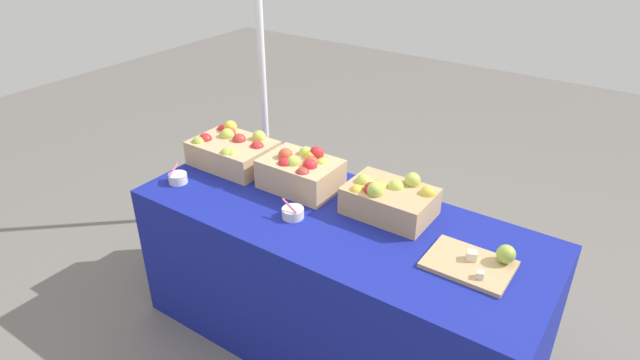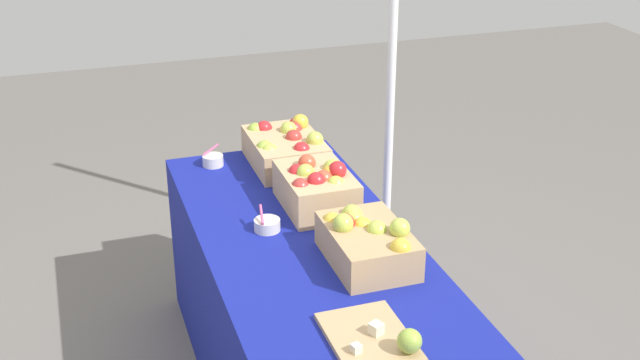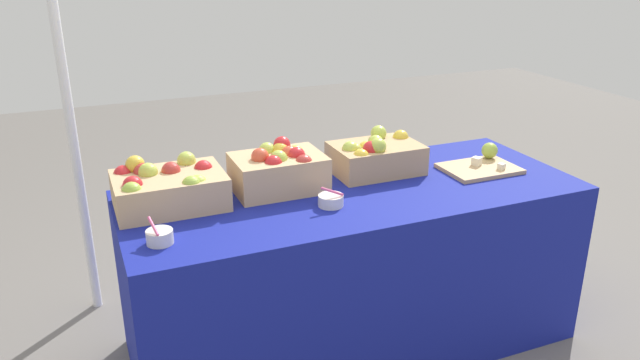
{
  "view_description": "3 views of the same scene",
  "coord_description": "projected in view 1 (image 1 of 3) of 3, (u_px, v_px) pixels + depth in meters",
  "views": [
    {
      "loc": [
        1.08,
        -1.7,
        2.03
      ],
      "look_at": [
        -0.13,
        0.06,
        0.86
      ],
      "focal_mm": 30.05,
      "sensor_mm": 36.0,
      "label": 1
    },
    {
      "loc": [
        2.52,
        -0.8,
        2.21
      ],
      "look_at": [
        -0.01,
        0.04,
        0.99
      ],
      "focal_mm": 46.69,
      "sensor_mm": 36.0,
      "label": 2
    },
    {
      "loc": [
        -1.04,
        -2.13,
        1.69
      ],
      "look_at": [
        -0.17,
        -0.04,
        0.82
      ],
      "focal_mm": 34.62,
      "sensor_mm": 36.0,
      "label": 3
    }
  ],
  "objects": [
    {
      "name": "sample_bowl_near",
      "position": [
        178.0,
        178.0,
        2.65
      ],
      "size": [
        0.09,
        0.09,
        0.09
      ],
      "color": "silver",
      "rests_on": "table"
    },
    {
      "name": "tent_pole",
      "position": [
        262.0,
        62.0,
        3.28
      ],
      "size": [
        0.04,
        0.04,
        2.17
      ],
      "primitive_type": "cylinder",
      "color": "white",
      "rests_on": "ground_plane"
    },
    {
      "name": "cutting_board_front",
      "position": [
        477.0,
        262.0,
        2.06
      ],
      "size": [
        0.33,
        0.24,
        0.09
      ],
      "color": "tan",
      "rests_on": "table"
    },
    {
      "name": "sample_bowl_mid",
      "position": [
        293.0,
        213.0,
        2.37
      ],
      "size": [
        0.1,
        0.1,
        0.09
      ],
      "color": "silver",
      "rests_on": "table"
    },
    {
      "name": "apple_crate_middle",
      "position": [
        301.0,
        171.0,
        2.57
      ],
      "size": [
        0.37,
        0.26,
        0.2
      ],
      "color": "tan",
      "rests_on": "table"
    },
    {
      "name": "ground_plane",
      "position": [
        335.0,
        338.0,
        2.74
      ],
      "size": [
        10.0,
        10.0,
        0.0
      ],
      "primitive_type": "plane",
      "color": "slate"
    },
    {
      "name": "apple_crate_right",
      "position": [
        388.0,
        198.0,
        2.38
      ],
      "size": [
        0.38,
        0.26,
        0.18
      ],
      "color": "tan",
      "rests_on": "table"
    },
    {
      "name": "table",
      "position": [
        336.0,
        281.0,
        2.57
      ],
      "size": [
        1.9,
        0.76,
        0.74
      ],
      "primitive_type": "cube",
      "color": "navy",
      "rests_on": "ground_plane"
    },
    {
      "name": "apple_crate_left",
      "position": [
        232.0,
        150.0,
        2.8
      ],
      "size": [
        0.42,
        0.3,
        0.19
      ],
      "color": "tan",
      "rests_on": "table"
    }
  ]
}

